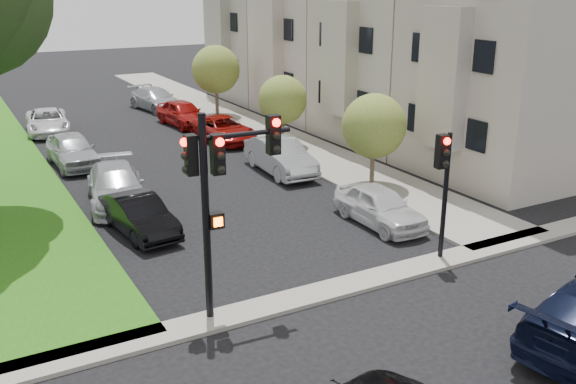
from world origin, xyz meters
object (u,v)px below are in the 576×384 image
car_parked_6 (116,186)px  car_parked_7 (72,150)px  car_parked_2 (223,129)px  small_tree_a (374,126)px  traffic_signal_secondary (443,174)px  small_tree_b (283,100)px  car_parked_8 (47,121)px  car_parked_0 (380,206)px  car_parked_4 (156,99)px  traffic_signal_main (220,179)px  car_parked_5 (139,215)px  car_parked_3 (183,113)px  small_tree_c (216,70)px  car_parked_1 (280,156)px

car_parked_6 → car_parked_7: bearing=103.9°
car_parked_2 → car_parked_7: size_ratio=1.06×
small_tree_a → car_parked_7: bearing=137.6°
traffic_signal_secondary → small_tree_b: bearing=80.2°
small_tree_a → car_parked_8: 19.70m
small_tree_a → car_parked_2: bearing=102.0°
car_parked_0 → car_parked_2: bearing=90.0°
car_parked_4 → car_parked_7: car_parked_7 is taller
car_parked_4 → traffic_signal_main: bearing=-114.2°
car_parked_0 → car_parked_2: car_parked_0 is taller
car_parked_2 → car_parked_7: bearing=-174.6°
traffic_signal_main → car_parked_2: bearing=66.7°
car_parked_5 → car_parked_4: bearing=63.8°
car_parked_2 → car_parked_5: bearing=-127.8°
car_parked_0 → car_parked_3: bearing=91.8°
traffic_signal_secondary → car_parked_2: (0.32, 17.20, -2.14)m
small_tree_c → car_parked_7: (-10.16, -7.07, -2.18)m
car_parked_3 → car_parked_4: car_parked_3 is taller
traffic_signal_main → traffic_signal_secondary: traffic_signal_main is taller
traffic_signal_secondary → car_parked_1: size_ratio=0.86×
small_tree_c → car_parked_1: size_ratio=0.95×
small_tree_b → traffic_signal_main: bearing=-123.3°
car_parked_8 → small_tree_c: bearing=3.6°
traffic_signal_main → car_parked_5: traffic_signal_main is taller
small_tree_c → car_parked_4: small_tree_c is taller
car_parked_8 → small_tree_b: bearing=-35.8°
traffic_signal_main → car_parked_0: size_ratio=1.32×
car_parked_5 → car_parked_6: bearing=81.1°
car_parked_2 → small_tree_b: bearing=-51.4°
small_tree_a → small_tree_b: 7.74m
small_tree_a → traffic_signal_main: 11.82m
small_tree_c → car_parked_3: small_tree_c is taller
small_tree_b → car_parked_5: 12.86m
traffic_signal_secondary → car_parked_5: 10.09m
car_parked_6 → car_parked_7: size_ratio=1.12×
small_tree_b → car_parked_2: size_ratio=0.77×
car_parked_1 → small_tree_a: bearing=-55.8°
car_parked_0 → car_parked_2: size_ratio=0.85×
small_tree_b → car_parked_4: size_ratio=0.75×
car_parked_5 → car_parked_7: car_parked_7 is taller
small_tree_c → car_parked_4: 5.31m
traffic_signal_main → car_parked_8: (-0.46, 23.68, -3.02)m
small_tree_b → car_parked_7: size_ratio=0.82×
car_parked_7 → small_tree_c: bearing=33.1°
traffic_signal_main → car_parked_6: size_ratio=1.06×
small_tree_a → car_parked_0: small_tree_a is taller
traffic_signal_secondary → car_parked_1: bearing=88.8°
small_tree_c → car_parked_3: 3.80m
traffic_signal_main → car_parked_0: 8.59m
car_parked_0 → car_parked_6: 10.02m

